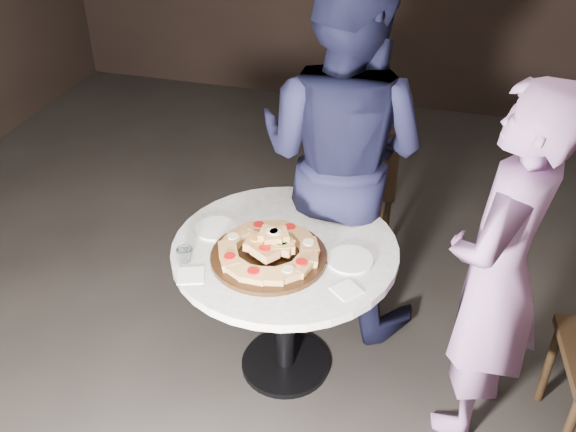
{
  "coord_description": "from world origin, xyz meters",
  "views": [
    {
      "loc": [
        0.68,
        -2.13,
        2.49
      ],
      "look_at": [
        0.04,
        0.15,
        0.9
      ],
      "focal_mm": 40.0,
      "sensor_mm": 36.0,
      "label": 1
    }
  ],
  "objects_px": {
    "diner_navy": "(341,155)",
    "diner_teal": "(497,274)",
    "serving_board": "(269,256)",
    "water_glass": "(185,255)",
    "focaccia_pile": "(270,248)",
    "table": "(285,271)",
    "chair_far": "(360,179)"
  },
  "relations": [
    {
      "from": "focaccia_pile",
      "to": "water_glass",
      "type": "relative_size",
      "value": 6.43
    },
    {
      "from": "water_glass",
      "to": "diner_navy",
      "type": "xyz_separation_m",
      "value": [
        0.52,
        0.78,
        0.16
      ]
    },
    {
      "from": "chair_far",
      "to": "diner_teal",
      "type": "relative_size",
      "value": 0.53
    },
    {
      "from": "serving_board",
      "to": "diner_navy",
      "type": "bearing_deg",
      "value": 75.14
    },
    {
      "from": "chair_far",
      "to": "diner_navy",
      "type": "xyz_separation_m",
      "value": [
        -0.02,
        -0.55,
        0.45
      ]
    },
    {
      "from": "serving_board",
      "to": "diner_navy",
      "type": "height_order",
      "value": "diner_navy"
    },
    {
      "from": "focaccia_pile",
      "to": "chair_far",
      "type": "bearing_deg",
      "value": 81.04
    },
    {
      "from": "table",
      "to": "serving_board",
      "type": "bearing_deg",
      "value": -111.55
    },
    {
      "from": "table",
      "to": "diner_navy",
      "type": "xyz_separation_m",
      "value": [
        0.13,
        0.56,
        0.33
      ]
    },
    {
      "from": "table",
      "to": "focaccia_pile",
      "type": "distance_m",
      "value": 0.23
    },
    {
      "from": "water_glass",
      "to": "diner_teal",
      "type": "xyz_separation_m",
      "value": [
        1.3,
        0.18,
        0.04
      ]
    },
    {
      "from": "diner_navy",
      "to": "water_glass",
      "type": "bearing_deg",
      "value": 71.28
    },
    {
      "from": "serving_board",
      "to": "water_glass",
      "type": "height_order",
      "value": "water_glass"
    },
    {
      "from": "diner_teal",
      "to": "diner_navy",
      "type": "bearing_deg",
      "value": -108.02
    },
    {
      "from": "water_glass",
      "to": "chair_far",
      "type": "relative_size",
      "value": 0.08
    },
    {
      "from": "water_glass",
      "to": "focaccia_pile",
      "type": "bearing_deg",
      "value": 18.62
    },
    {
      "from": "focaccia_pile",
      "to": "water_glass",
      "type": "bearing_deg",
      "value": -161.38
    },
    {
      "from": "water_glass",
      "to": "diner_navy",
      "type": "height_order",
      "value": "diner_navy"
    },
    {
      "from": "table",
      "to": "chair_far",
      "type": "xyz_separation_m",
      "value": [
        0.15,
        1.11,
        -0.11
      ]
    },
    {
      "from": "focaccia_pile",
      "to": "diner_navy",
      "type": "relative_size",
      "value": 0.24
    },
    {
      "from": "focaccia_pile",
      "to": "serving_board",
      "type": "bearing_deg",
      "value": -157.75
    },
    {
      "from": "table",
      "to": "water_glass",
      "type": "height_order",
      "value": "water_glass"
    },
    {
      "from": "water_glass",
      "to": "chair_far",
      "type": "bearing_deg",
      "value": 67.93
    },
    {
      "from": "diner_teal",
      "to": "chair_far",
      "type": "bearing_deg",
      "value": -126.78
    },
    {
      "from": "diner_navy",
      "to": "serving_board",
      "type": "bearing_deg",
      "value": 90.08
    },
    {
      "from": "chair_far",
      "to": "table",
      "type": "bearing_deg",
      "value": 70.27
    },
    {
      "from": "serving_board",
      "to": "diner_teal",
      "type": "distance_m",
      "value": 0.96
    },
    {
      "from": "water_glass",
      "to": "diner_teal",
      "type": "bearing_deg",
      "value": 7.69
    },
    {
      "from": "diner_navy",
      "to": "diner_teal",
      "type": "height_order",
      "value": "diner_navy"
    },
    {
      "from": "table",
      "to": "diner_teal",
      "type": "distance_m",
      "value": 0.94
    },
    {
      "from": "focaccia_pile",
      "to": "chair_far",
      "type": "relative_size",
      "value": 0.52
    },
    {
      "from": "serving_board",
      "to": "diner_navy",
      "type": "distance_m",
      "value": 0.71
    }
  ]
}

